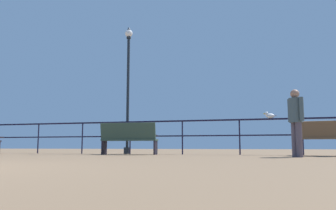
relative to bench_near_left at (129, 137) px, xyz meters
name	(u,v)px	position (x,y,z in m)	size (l,w,h in m)	color
pier_railing	(130,130)	(-0.29, 0.82, 0.26)	(18.09, 0.05, 1.09)	black
bench_near_left	(129,137)	(0.00, 0.00, 0.00)	(1.78, 0.75, 0.98)	#2F4538
bench_near_right	(329,136)	(5.69, 0.00, -0.03)	(1.63, 0.84, 0.92)	brown
lamppost_center	(128,83)	(-0.50, 1.06, 1.93)	(0.27, 0.27, 4.50)	#1D242D
person_by_bench	(296,118)	(4.79, -1.23, 0.38)	(0.33, 0.45, 1.61)	#544853
seagull_on_rail	(270,115)	(4.22, 0.81, 0.64)	(0.41, 0.24, 0.20)	white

